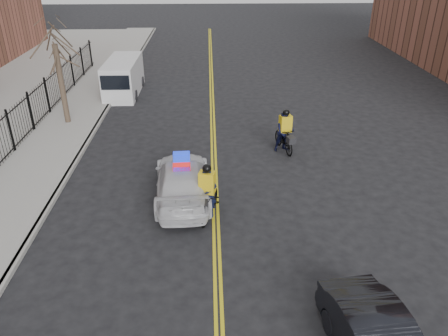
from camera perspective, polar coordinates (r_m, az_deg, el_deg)
name	(u,v)px	position (r m, az deg, el deg)	size (l,w,h in m)	color
ground	(216,234)	(14.52, -1.01, -8.64)	(120.00, 120.00, 0.00)	black
center_line_left	(212,137)	(21.50, -1.64, 4.04)	(0.10, 60.00, 0.01)	gold
center_line_right	(215,137)	(21.50, -1.21, 4.05)	(0.10, 60.00, 0.01)	gold
sidewalk	(59,138)	(22.69, -20.76, 3.68)	(3.00, 60.00, 0.15)	gray
curb	(90,138)	(22.25, -17.10, 3.82)	(0.20, 60.00, 0.15)	gray
iron_fence	(24,121)	(22.90, -24.71, 5.65)	(0.12, 28.00, 2.00)	black
street_tree	(57,57)	(23.51, -21.01, 13.40)	(3.20, 3.20, 4.80)	#392C22
police_cruiser	(182,180)	(16.21, -5.44, -1.56)	(2.28, 5.01, 1.58)	silver
cargo_van	(123,78)	(28.35, -13.05, 11.39)	(1.98, 5.03, 2.10)	silver
cyclist_near	(207,199)	(15.05, -2.19, -4.01)	(1.22, 2.17, 2.02)	black
cyclist_far	(285,135)	(19.97, 7.94, 4.32)	(1.03, 2.05, 1.99)	black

